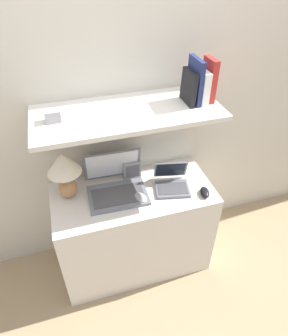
# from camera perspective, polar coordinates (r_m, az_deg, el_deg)

# --- Properties ---
(ground_plane) EXTENTS (12.00, 12.00, 0.00)m
(ground_plane) POSITION_cam_1_polar(r_m,az_deg,el_deg) (2.39, 0.01, -21.66)
(ground_plane) COLOR #9E8460
(wall_back) EXTENTS (6.00, 0.05, 2.40)m
(wall_back) POSITION_cam_1_polar(r_m,az_deg,el_deg) (1.95, -4.90, 11.66)
(wall_back) COLOR beige
(wall_back) RESTS_ON ground_plane
(desk) EXTENTS (1.06, 0.50, 0.73)m
(desk) POSITION_cam_1_polar(r_m,az_deg,el_deg) (2.23, -1.89, -11.55)
(desk) COLOR silver
(desk) RESTS_ON ground_plane
(back_riser) EXTENTS (1.06, 0.04, 1.27)m
(back_riser) POSITION_cam_1_polar(r_m,az_deg,el_deg) (2.23, -3.87, -1.98)
(back_riser) COLOR beige
(back_riser) RESTS_ON ground_plane
(shelf) EXTENTS (1.06, 0.45, 0.03)m
(shelf) POSITION_cam_1_polar(r_m,az_deg,el_deg) (1.70, -3.12, 10.44)
(shelf) COLOR silver
(shelf) RESTS_ON back_riser
(table_lamp) EXTENTS (0.21, 0.21, 0.33)m
(table_lamp) POSITION_cam_1_polar(r_m,az_deg,el_deg) (1.86, -14.96, -0.31)
(table_lamp) COLOR #B27A4C
(table_lamp) RESTS_ON desk
(laptop_large) EXTENTS (0.39, 0.34, 0.26)m
(laptop_large) POSITION_cam_1_polar(r_m,az_deg,el_deg) (1.94, -5.35, -3.26)
(laptop_large) COLOR slate
(laptop_large) RESTS_ON desk
(laptop_small) EXTENTS (0.26, 0.26, 0.16)m
(laptop_small) POSITION_cam_1_polar(r_m,az_deg,el_deg) (1.99, 5.31, -2.83)
(laptop_small) COLOR slate
(laptop_small) RESTS_ON desk
(computer_mouse) EXTENTS (0.09, 0.12, 0.04)m
(computer_mouse) POSITION_cam_1_polar(r_m,az_deg,el_deg) (1.90, -0.62, -5.69)
(computer_mouse) COLOR #99999E
(computer_mouse) RESTS_ON desk
(second_mouse) EXTENTS (0.08, 0.11, 0.04)m
(second_mouse) POSITION_cam_1_polar(r_m,az_deg,el_deg) (1.98, 11.49, -4.56)
(second_mouse) COLOR black
(second_mouse) RESTS_ON desk
(router_box) EXTENTS (0.12, 0.06, 0.14)m
(router_box) POSITION_cam_1_polar(r_m,az_deg,el_deg) (2.04, -2.42, -0.11)
(router_box) COLOR gray
(router_box) RESTS_ON desk
(book_red) EXTENTS (0.04, 0.13, 0.24)m
(book_red) POSITION_cam_1_polar(r_m,az_deg,el_deg) (1.80, 12.32, 16.11)
(book_red) COLOR #A82823
(book_red) RESTS_ON shelf
(book_white) EXTENTS (0.04, 0.16, 0.18)m
(book_white) POSITION_cam_1_polar(r_m,az_deg,el_deg) (1.79, 10.78, 15.16)
(book_white) COLOR silver
(book_white) RESTS_ON shelf
(book_navy) EXTENTS (0.03, 0.17, 0.25)m
(book_navy) POSITION_cam_1_polar(r_m,az_deg,el_deg) (1.76, 9.73, 16.06)
(book_navy) COLOR navy
(book_navy) RESTS_ON shelf
(book_black) EXTENTS (0.04, 0.16, 0.19)m
(book_black) POSITION_cam_1_polar(r_m,az_deg,el_deg) (1.76, 8.52, 14.98)
(book_black) COLOR black
(book_black) RESTS_ON shelf
(shelf_gadget) EXTENTS (0.08, 0.06, 0.06)m
(shelf_gadget) POSITION_cam_1_polar(r_m,az_deg,el_deg) (1.64, -16.98, 9.51)
(shelf_gadget) COLOR #99999E
(shelf_gadget) RESTS_ON shelf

